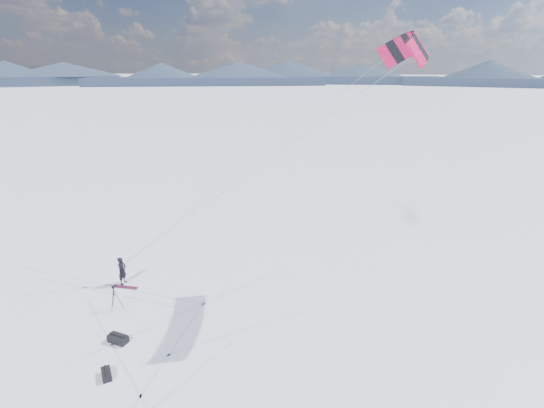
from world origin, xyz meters
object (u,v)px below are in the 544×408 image
at_px(snowkiter, 124,283).
at_px(gear_bag_a, 118,339).
at_px(snowboard, 125,287).
at_px(gear_bag_b, 106,374).
at_px(tripod, 114,294).

relative_size(snowkiter, gear_bag_a, 1.77).
xyz_separation_m(snowboard, gear_bag_a, (3.00, -3.99, 0.16)).
relative_size(gear_bag_a, gear_bag_b, 1.19).
bearing_deg(snowboard, tripod, -71.28).
height_order(tripod, gear_bag_b, tripod).
distance_m(gear_bag_a, gear_bag_b, 2.20).
bearing_deg(gear_bag_b, snowboard, 166.18).
height_order(snowkiter, tripod, tripod).
bearing_deg(snowkiter, snowboard, -136.72).
xyz_separation_m(snowboard, gear_bag_b, (4.08, -5.91, 0.13)).
bearing_deg(tripod, snowkiter, 87.07).
xyz_separation_m(tripod, gear_bag_a, (1.96, -2.08, -0.72)).
bearing_deg(snowkiter, gear_bag_a, -147.89).
bearing_deg(snowkiter, tripod, -153.42).
distance_m(snowkiter, gear_bag_a, 5.51).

